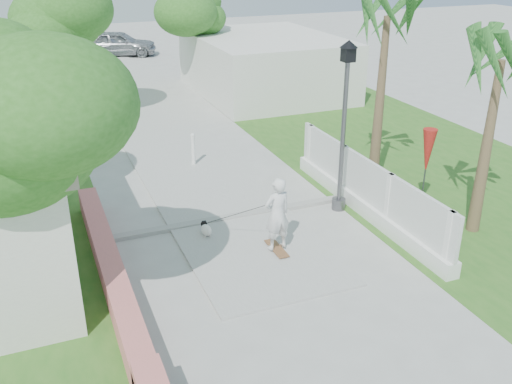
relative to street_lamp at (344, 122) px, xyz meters
name	(u,v)px	position (x,y,z in m)	size (l,w,h in m)	color
ground	(349,367)	(-2.90, -5.50, -2.43)	(90.00, 90.00, 0.00)	#B7B7B2
path_strip	(129,93)	(-2.90, 14.50, -2.40)	(3.20, 36.00, 0.06)	#B7B7B2
curb	(230,218)	(-2.90, 0.50, -2.38)	(6.50, 0.25, 0.10)	#999993
grass_right	(410,158)	(4.10, 2.50, -2.42)	(8.00, 20.00, 0.01)	#2F6720
pink_wall	(115,284)	(-6.20, -1.95, -2.11)	(0.45, 8.20, 0.80)	#DD7471
lattice_fence	(366,195)	(0.50, -0.50, -1.88)	(0.35, 7.00, 1.50)	white
building_right	(265,64)	(3.10, 12.50, -1.13)	(6.00, 8.00, 2.60)	silver
street_lamp	(344,122)	(0.00, 0.00, 0.00)	(0.44, 0.44, 4.44)	#59595E
bollard	(193,149)	(-2.70, 4.50, -1.84)	(0.14, 0.14, 1.09)	white
patio_umbrella	(428,152)	(1.90, -1.00, -0.74)	(0.36, 0.36, 2.30)	#59595E
tree_left_near	(24,131)	(-7.38, -2.52, 1.40)	(3.60, 3.60, 5.28)	#4C3826
tree_path_left	(58,24)	(-5.88, 10.48, 1.39)	(3.40, 3.40, 5.23)	#4C3826
tree_path_right	(193,13)	(0.32, 14.48, 1.07)	(3.00, 3.00, 4.79)	#4C3826
palm_far	(386,28)	(1.70, 1.00, 2.06)	(1.80, 1.80, 5.30)	brown
palm_near	(500,71)	(2.50, -2.30, 1.53)	(1.80, 1.80, 4.70)	brown
skateboarder	(244,215)	(-3.05, -0.90, -1.63)	(1.63, 1.95, 1.84)	brown
dog	(206,229)	(-3.75, -0.15, -2.23)	(0.24, 0.54, 0.37)	white
parked_car	(118,43)	(-1.70, 24.25, -1.66)	(1.81, 4.49, 1.53)	#B0B3B8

